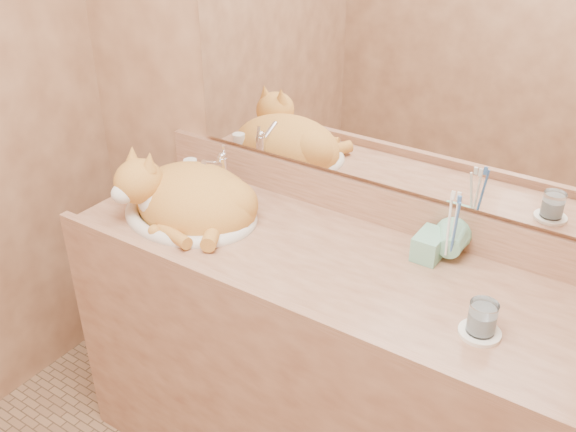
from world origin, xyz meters
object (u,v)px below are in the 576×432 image
Objects in this scene: vanity_counter at (328,376)px; toothbrush_cup at (449,251)px; cat at (187,196)px; sink_basin at (189,196)px; water_glass at (482,318)px; soap_dispenser at (424,240)px.

toothbrush_cup is (0.27, 0.16, 0.47)m from vanity_counter.
cat reaches higher than toothbrush_cup.
water_glass is (0.94, -0.05, -0.02)m from sink_basin.
sink_basin is at bearing -167.00° from toothbrush_cup.
toothbrush_cup is (0.78, 0.18, -0.02)m from cat.
vanity_counter is at bearing 14.89° from sink_basin.
sink_basin is 4.19× the size of toothbrush_cup.
cat reaches higher than vanity_counter.
vanity_counter is at bearing 170.62° from water_glass.
sink_basin is 2.65× the size of soap_dispenser.
toothbrush_cup is at bearing 126.65° from water_glass.
sink_basin is at bearing -177.70° from vanity_counter.
soap_dispenser is 1.58× the size of toothbrush_cup.
cat reaches higher than soap_dispenser.
soap_dispenser is (0.71, 0.14, 0.01)m from sink_basin.
sink_basin is 0.72m from soap_dispenser.
toothbrush_cup is 0.29m from water_glass.
toothbrush_cup is at bearing 33.46° from soap_dispenser.
water_glass reaches higher than vanity_counter.
sink_basin is 0.01m from cat.
sink_basin is 1.04× the size of cat.
water_glass is at bearing -1.04° from cat.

